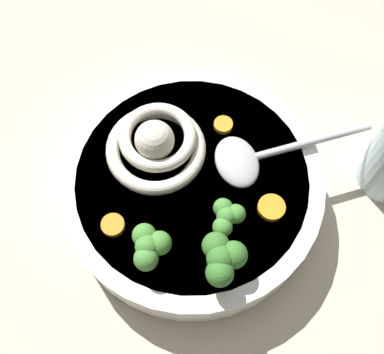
# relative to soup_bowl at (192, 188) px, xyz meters

# --- Properties ---
(table_slab) EXTENTS (1.21, 1.21, 0.04)m
(table_slab) POSITION_rel_soup_bowl_xyz_m (0.01, -0.01, -0.05)
(table_slab) COLOR #BCB29E
(table_slab) RESTS_ON ground
(soup_bowl) EXTENTS (0.28, 0.28, 0.06)m
(soup_bowl) POSITION_rel_soup_bowl_xyz_m (0.00, 0.00, 0.00)
(soup_bowl) COLOR white
(soup_bowl) RESTS_ON table_slab
(noodle_pile) EXTENTS (0.12, 0.11, 0.05)m
(noodle_pile) POSITION_rel_soup_bowl_xyz_m (0.04, 0.03, 0.04)
(noodle_pile) COLOR silver
(noodle_pile) RESTS_ON soup_bowl
(soup_spoon) EXTENTS (0.06, 0.17, 0.02)m
(soup_spoon) POSITION_rel_soup_bowl_xyz_m (-0.00, -0.06, 0.04)
(soup_spoon) COLOR #B7B7BC
(soup_spoon) RESTS_ON soup_bowl
(broccoli_floret_near_spoon) EXTENTS (0.04, 0.04, 0.04)m
(broccoli_floret_near_spoon) POSITION_rel_soup_bowl_xyz_m (-0.06, 0.06, 0.05)
(broccoli_floret_near_spoon) COLOR #7A9E60
(broccoli_floret_near_spoon) RESTS_ON soup_bowl
(broccoli_floret_front) EXTENTS (0.04, 0.03, 0.03)m
(broccoli_floret_front) POSITION_rel_soup_bowl_xyz_m (-0.06, -0.02, 0.05)
(broccoli_floret_front) COLOR #7A9E60
(broccoli_floret_front) RESTS_ON soup_bowl
(broccoli_floret_rear) EXTENTS (0.05, 0.04, 0.04)m
(broccoli_floret_rear) POSITION_rel_soup_bowl_xyz_m (-0.10, 0.00, 0.05)
(broccoli_floret_rear) COLOR #7A9E60
(broccoli_floret_rear) RESTS_ON soup_bowl
(carrot_slice_right) EXTENTS (0.02, 0.02, 0.01)m
(carrot_slice_right) POSITION_rel_soup_bowl_xyz_m (0.05, -0.05, 0.03)
(carrot_slice_right) COLOR orange
(carrot_slice_right) RESTS_ON soup_bowl
(carrot_slice_extra_b) EXTENTS (0.03, 0.03, 0.01)m
(carrot_slice_extra_b) POSITION_rel_soup_bowl_xyz_m (-0.06, -0.06, 0.03)
(carrot_slice_extra_b) COLOR orange
(carrot_slice_extra_b) RESTS_ON soup_bowl
(carrot_slice_extra_a) EXTENTS (0.02, 0.02, 0.01)m
(carrot_slice_extra_a) POSITION_rel_soup_bowl_xyz_m (-0.03, 0.09, 0.03)
(carrot_slice_extra_a) COLOR orange
(carrot_slice_extra_a) RESTS_ON soup_bowl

